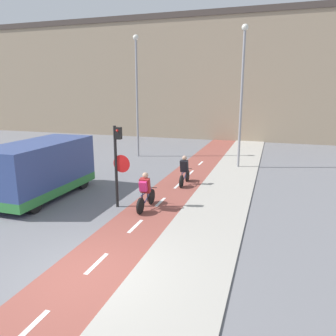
{
  "coord_description": "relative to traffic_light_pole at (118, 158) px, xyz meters",
  "views": [
    {
      "loc": [
        4.11,
        -6.22,
        4.39
      ],
      "look_at": [
        0.0,
        6.49,
        1.2
      ],
      "focal_mm": 35.0,
      "sensor_mm": 36.0,
      "label": 1
    }
  ],
  "objects": [
    {
      "name": "ground_plane",
      "position": [
        1.34,
        -4.55,
        -1.94
      ],
      "size": [
        120.0,
        120.0,
        0.0
      ],
      "primitive_type": "plane",
      "color": "slate"
    },
    {
      "name": "bike_lane",
      "position": [
        1.34,
        -4.54,
        -1.93
      ],
      "size": [
        2.05,
        60.0,
        0.02
      ],
      "color": "brown",
      "rests_on": "ground_plane"
    },
    {
      "name": "sidewalk_strip",
      "position": [
        3.57,
        -4.55,
        -1.91
      ],
      "size": [
        2.4,
        60.0,
        0.05
      ],
      "color": "#A8A399",
      "rests_on": "ground_plane"
    },
    {
      "name": "building_row_background",
      "position": [
        1.34,
        20.86,
        3.54
      ],
      "size": [
        60.0,
        5.2,
        10.94
      ],
      "color": "gray",
      "rests_on": "ground_plane"
    },
    {
      "name": "traffic_light_pole",
      "position": [
        0.0,
        0.0,
        0.0
      ],
      "size": [
        0.67,
        0.25,
        3.13
      ],
      "color": "black",
      "rests_on": "ground_plane"
    },
    {
      "name": "street_lamp_far",
      "position": [
        -3.2,
        9.41,
        2.74
      ],
      "size": [
        0.36,
        0.36,
        7.78
      ],
      "color": "gray",
      "rests_on": "ground_plane"
    },
    {
      "name": "street_lamp_sidewalk",
      "position": [
        3.62,
        8.15,
        2.75
      ],
      "size": [
        0.36,
        0.36,
        7.8
      ],
      "color": "gray",
      "rests_on": "ground_plane"
    },
    {
      "name": "cyclist_near",
      "position": [
        1.06,
        0.07,
        -1.24
      ],
      "size": [
        0.46,
        1.74,
        1.43
      ],
      "color": "black",
      "rests_on": "ground_plane"
    },
    {
      "name": "cyclist_far",
      "position": [
        1.58,
        3.72,
        -1.29
      ],
      "size": [
        0.46,
        1.67,
        1.41
      ],
      "color": "black",
      "rests_on": "ground_plane"
    },
    {
      "name": "van",
      "position": [
        -3.62,
        0.1,
        -0.79
      ],
      "size": [
        2.14,
        4.96,
        2.33
      ],
      "color": "#334784",
      "rests_on": "ground_plane"
    }
  ]
}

